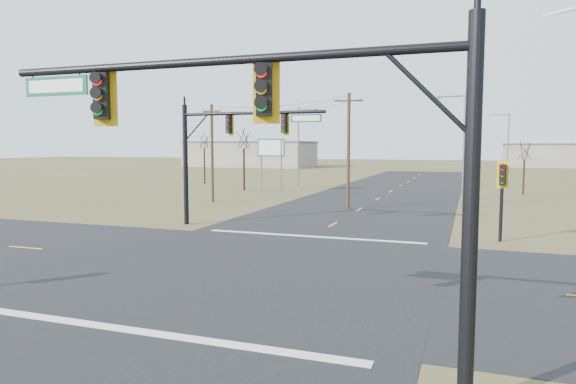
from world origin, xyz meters
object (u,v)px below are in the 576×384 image
Objects in this scene: streetlight_a at (461,144)px; utility_pole_far at (212,151)px; mast_arm_near at (280,127)px; streetlight_c at (300,142)px; highway_sign at (271,154)px; pedestal_signal_ne at (502,182)px; streetlight_b at (506,146)px; utility_pole_near at (348,149)px; bare_tree_a at (244,138)px; bare_tree_c at (525,150)px; mast_arm_far at (228,138)px; bare_tree_b at (204,140)px.

utility_pole_far is at bearing -178.25° from streetlight_a.
mast_arm_near is 1.12× the size of streetlight_c.
utility_pole_far reaches higher than highway_sign.
pedestal_signal_ne is 0.48× the size of streetlight_b.
mast_arm_near is 33.22m from streetlight_a.
mast_arm_near is 29.16m from utility_pole_near.
bare_tree_c is (28.18, 4.56, -1.27)m from bare_tree_a.
utility_pole_far is (-17.41, 29.79, -0.87)m from mast_arm_near.
mast_arm_near reaches higher than highway_sign.
mast_arm_near is 51.20m from streetlight_c.
streetlight_a reaches higher than mast_arm_near.
mast_arm_near is 1.17× the size of streetlight_a.
pedestal_signal_ne is 0.49× the size of utility_pole_far.
bare_tree_c is at bearing 87.60° from pedestal_signal_ne.
streetlight_a is 1.25× the size of bare_tree_a.
mast_arm_near is 56.56m from streetlight_b.
highway_sign is at bearing 118.11° from mast_arm_far.
streetlight_a reaches higher than highway_sign.
streetlight_c reaches higher than utility_pole_near.
bare_tree_a is at bearing 100.90° from utility_pole_far.
mast_arm_near is 43.26m from highway_sign.
utility_pole_far is at bearing 174.83° from utility_pole_near.
bare_tree_b is (-11.03, 18.59, 1.17)m from utility_pole_far.
streetlight_c reaches higher than highway_sign.
streetlight_a reaches higher than pedestal_signal_ne.
mast_arm_far is 23.02m from highway_sign.
utility_pole_far is (-7.36, 11.82, -0.91)m from mast_arm_far.
bare_tree_b is at bearing 171.49° from streetlight_c.
mast_arm_far is at bearing -77.61° from highway_sign.
streetlight_b is at bearing 65.17° from utility_pole_near.
utility_pole_far is (-22.57, 11.65, 1.36)m from pedestal_signal_ne.
utility_pole_near reaches higher than mast_arm_near.
utility_pole_near is at bearing -5.17° from utility_pole_far.
pedestal_signal_ne is 25.44m from utility_pole_far.
streetlight_a reaches higher than mast_arm_far.
streetlight_b is at bearing 91.17° from pedestal_signal_ne.
bare_tree_b is (-28.44, 48.38, 0.30)m from mast_arm_near.
mast_arm_far is at bearing -123.92° from bare_tree_c.
bare_tree_a is at bearing 141.81° from pedestal_signal_ne.
streetlight_c is at bearing 1.59° from bare_tree_b.
streetlight_a is at bearing 62.46° from mast_arm_far.
bare_tree_b is at bearing 140.68° from bare_tree_a.
utility_pole_far is 20.58m from streetlight_a.
streetlight_b is at bearing 96.02° from bare_tree_c.
pedestal_signal_ne is 0.58× the size of bare_tree_a.
utility_pole_far reaches higher than pedestal_signal_ne.
pedestal_signal_ne is 30.58m from highway_sign.
utility_pole_near is 21.87m from bare_tree_c.
bare_tree_a reaches higher than bare_tree_b.
pedestal_signal_ne is at bearing 55.41° from mast_arm_near.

